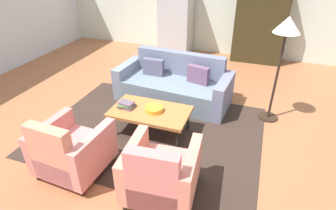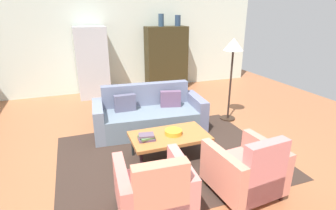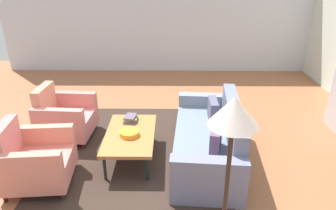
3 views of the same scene
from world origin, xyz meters
TOP-DOWN VIEW (x-y plane):
  - ground_plane at (0.00, 0.00)m, footprint 10.10×10.10m
  - area_rug at (0.01, -0.17)m, footprint 3.40×2.60m
  - couch at (0.01, 0.97)m, footprint 2.16×1.06m
  - coffee_table at (0.01, -0.22)m, footprint 1.20×0.70m
  - armchair_left at (-0.60, -1.38)m, footprint 0.85×0.85m
  - armchair_right at (0.61, -1.38)m, footprint 0.86×0.86m
  - fruit_bowl at (0.07, -0.22)m, footprint 0.27×0.27m
  - book_stack at (-0.37, -0.25)m, footprint 0.26×0.22m
  - cabinet at (1.33, 3.62)m, footprint 1.20×0.51m
  - refrigerator at (-0.79, 3.52)m, footprint 0.80×0.73m
  - floor_lamp at (1.76, 0.85)m, footprint 0.40×0.40m

SIDE VIEW (x-z plane):
  - ground_plane at x=0.00m, z-range 0.00..0.00m
  - area_rug at x=0.01m, z-range 0.00..0.01m
  - couch at x=0.01m, z-range -0.14..0.72m
  - armchair_left at x=-0.60m, z-range -0.10..0.78m
  - armchair_right at x=0.61m, z-range -0.10..0.78m
  - coffee_table at x=0.01m, z-range 0.17..0.58m
  - fruit_bowl at x=0.07m, z-range 0.41..0.48m
  - book_stack at x=-0.37m, z-range 0.41..0.50m
  - cabinet at x=1.33m, z-range 0.00..1.80m
  - refrigerator at x=-0.79m, z-range 0.00..1.85m
  - floor_lamp at x=1.76m, z-range 0.58..2.30m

